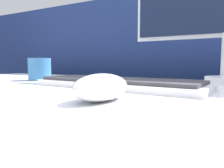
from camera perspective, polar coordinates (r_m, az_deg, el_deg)
partition_panel at (r=1.05m, az=18.57°, el=-7.84°), size 5.00×0.03×1.14m
computer_mouse_near at (r=0.36m, az=-2.82°, el=-0.86°), size 0.08×0.13×0.05m
keyboard at (r=0.56m, az=1.33°, el=0.21°), size 0.46×0.18×0.02m
mug at (r=0.84m, az=-18.36°, el=3.70°), size 0.08×0.08×0.08m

